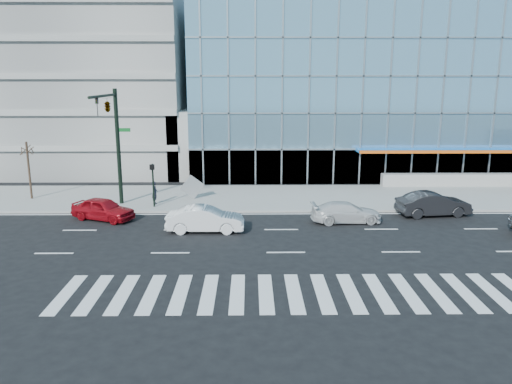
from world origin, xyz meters
The scene contains 14 objects.
ground centered at (0.00, 0.00, 0.00)m, with size 160.00×160.00×0.00m, color black.
sidewalk centered at (0.00, 8.00, 0.07)m, with size 120.00×8.00×0.15m, color gray.
theatre_building centered at (14.00, 26.00, 7.50)m, with size 42.00×26.00×15.00m, color #78ABC8.
parking_garage centered at (-20.00, 26.00, 10.00)m, with size 24.00×24.00×20.00m, color gray.
ramp_block centered at (-6.00, 18.00, 3.00)m, with size 6.00×8.00×6.00m, color gray.
traffic_signal centered at (-11.00, 4.57, 6.16)m, with size 1.14×5.74×8.00m.
ped_signal_post centered at (-8.50, 4.94, 2.14)m, with size 0.30×0.33×3.00m.
street_tree_near centered at (-18.00, 7.50, 3.78)m, with size 1.10×1.10×4.23m.
white_suv centered at (4.15, 1.55, 0.64)m, with size 1.79×4.40×1.28m, color silver.
white_sedan centered at (-4.49, -0.29, 0.75)m, with size 1.59×4.55×1.50m, color white.
dark_sedan centered at (10.15, 3.00, 0.78)m, with size 1.65×4.73×1.56m, color black.
red_sedan centered at (-11.23, 2.29, 0.71)m, with size 1.67×4.16×1.42m, color maroon.
pedestrian centered at (-8.57, 5.73, 0.97)m, with size 0.59×0.39×1.63m, color black.
tilted_panel centered at (-6.09, 7.20, 1.06)m, with size 1.30×0.06×1.30m, color #979797.
Camera 1 is at (-1.85, -28.50, 8.84)m, focal length 35.00 mm.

